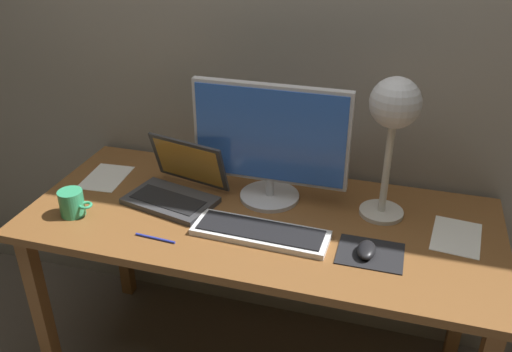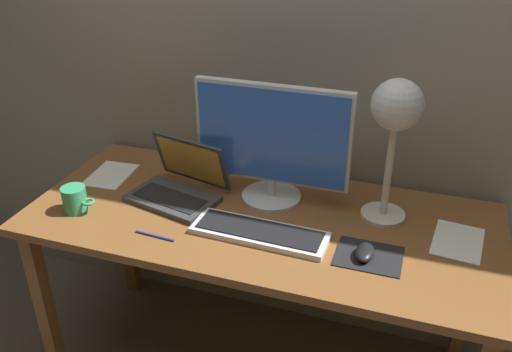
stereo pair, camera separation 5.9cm
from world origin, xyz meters
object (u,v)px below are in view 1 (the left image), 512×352
at_px(monitor, 270,141).
at_px(desk_lamp, 394,114).
at_px(coffee_mug, 72,203).
at_px(pen, 155,238).
at_px(keyboard_main, 261,232).
at_px(mouse, 366,250).
at_px(laptop, 179,182).

distance_m(monitor, desk_lamp, 0.42).
relative_size(coffee_mug, pen, 0.84).
bearing_deg(desk_lamp, coffee_mug, -163.50).
xyz_separation_m(keyboard_main, pen, (-0.32, -0.11, -0.01)).
bearing_deg(mouse, keyboard_main, 178.30).
bearing_deg(laptop, coffee_mug, -143.91).
xyz_separation_m(keyboard_main, coffee_mug, (-0.65, -0.06, 0.03)).
distance_m(desk_lamp, coffee_mug, 1.10).
distance_m(monitor, mouse, 0.49).
xyz_separation_m(keyboard_main, desk_lamp, (0.36, 0.24, 0.36)).
relative_size(laptop, pen, 2.54).
bearing_deg(monitor, mouse, -33.62).
distance_m(laptop, desk_lamp, 0.78).
relative_size(monitor, coffee_mug, 4.60).
xyz_separation_m(laptop, desk_lamp, (0.71, 0.08, 0.31)).
bearing_deg(monitor, keyboard_main, -81.91).
relative_size(monitor, pen, 3.88).
xyz_separation_m(desk_lamp, pen, (-0.68, -0.36, -0.36)).
height_order(laptop, desk_lamp, desk_lamp).
height_order(monitor, mouse, monitor).
height_order(monitor, desk_lamp, desk_lamp).
height_order(coffee_mug, pen, coffee_mug).
relative_size(keyboard_main, coffee_mug, 3.76).
bearing_deg(pen, keyboard_main, 19.82).
bearing_deg(desk_lamp, keyboard_main, -146.23).
relative_size(laptop, mouse, 3.71).
distance_m(laptop, mouse, 0.71).
distance_m(monitor, coffee_mug, 0.71).
bearing_deg(mouse, pen, -170.95).
xyz_separation_m(laptop, pen, (0.03, -0.27, -0.05)).
relative_size(keyboard_main, pen, 3.17).
distance_m(mouse, pen, 0.66).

